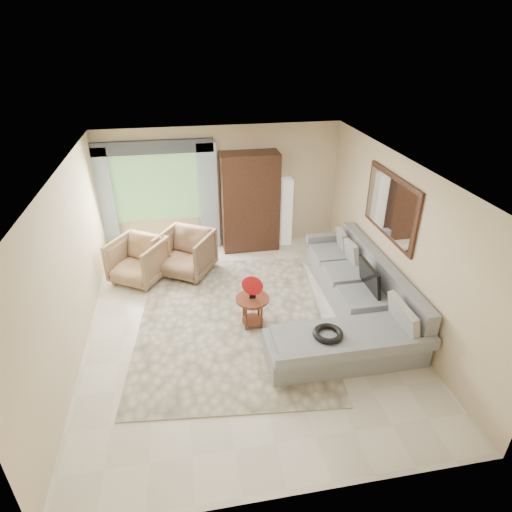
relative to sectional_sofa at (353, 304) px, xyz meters
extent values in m
plane|color=silver|center=(-1.78, 0.18, -0.28)|extent=(6.00, 6.00, 0.00)
cube|color=beige|center=(-1.99, 0.30, -0.27)|extent=(3.39, 4.28, 0.02)
cube|color=gray|center=(0.22, 0.68, -0.08)|extent=(0.90, 2.40, 0.40)
cube|color=gray|center=(-0.48, -0.92, -0.08)|extent=(2.30, 0.80, 0.40)
cube|color=gray|center=(0.57, 0.28, 0.37)|extent=(0.20, 3.20, 0.50)
cube|color=gray|center=(0.22, 1.96, 0.23)|extent=(0.90, 0.16, 0.22)
cube|color=gray|center=(-0.48, -1.37, 0.21)|extent=(2.30, 0.10, 0.18)
cube|color=black|center=(0.27, 0.08, 0.44)|extent=(0.14, 0.74, 0.48)
torus|color=black|center=(-0.78, -0.97, 0.26)|extent=(0.43, 0.43, 0.09)
cylinder|color=#461C12|center=(-1.67, 0.10, 0.23)|extent=(0.53, 0.53, 0.04)
cylinder|color=#461C12|center=(-1.67, 0.10, -0.04)|extent=(0.35, 0.35, 0.48)
cylinder|color=red|center=(-1.67, 0.10, 0.48)|extent=(0.32, 0.17, 0.34)
imported|color=#8F704E|center=(-3.56, 1.90, 0.14)|extent=(1.24, 1.25, 0.84)
imported|color=#876849|center=(-2.65, 2.00, 0.15)|extent=(1.28, 1.29, 0.87)
imported|color=#999999|center=(-4.14, 2.82, -0.03)|extent=(0.56, 0.53, 0.50)
cube|color=black|center=(-1.23, 2.90, 0.77)|extent=(1.20, 0.55, 2.10)
cube|color=silver|center=(-0.43, 2.96, 0.47)|extent=(0.24, 0.24, 1.50)
cube|color=#669E59|center=(-3.13, 3.15, 1.12)|extent=(1.80, 0.04, 1.40)
cube|color=#9EB7CC|center=(-4.18, 3.06, 0.87)|extent=(0.40, 0.08, 2.30)
cube|color=#9EB7CC|center=(-2.08, 3.06, 0.87)|extent=(0.40, 0.08, 2.30)
cube|color=#1E232D|center=(-3.13, 3.08, 1.97)|extent=(2.40, 0.12, 0.26)
cube|color=black|center=(0.69, 0.53, 1.47)|extent=(0.04, 1.70, 1.05)
cube|color=white|center=(0.66, 0.53, 1.47)|extent=(0.02, 1.54, 0.90)
camera|label=1|loc=(-2.62, -5.45, 4.05)|focal=30.00mm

